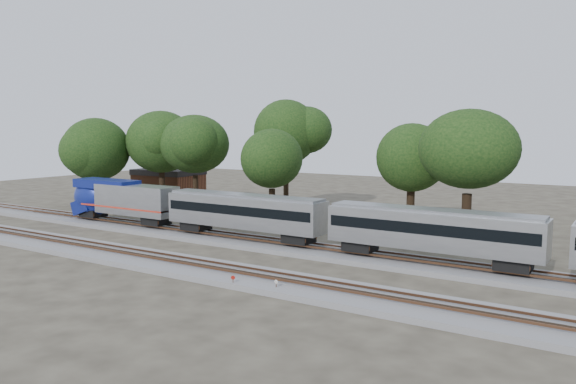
# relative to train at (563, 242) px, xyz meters

# --- Properties ---
(ground) EXTENTS (160.00, 160.00, 0.00)m
(ground) POSITION_rel_train_xyz_m (-25.42, -6.00, -3.04)
(ground) COLOR #383328
(ground) RESTS_ON ground
(track_far) EXTENTS (160.00, 5.00, 0.73)m
(track_far) POSITION_rel_train_xyz_m (-25.42, -0.00, -2.83)
(track_far) COLOR slate
(track_far) RESTS_ON ground
(track_near) EXTENTS (160.00, 5.00, 0.73)m
(track_near) POSITION_rel_train_xyz_m (-25.42, -10.00, -2.83)
(track_near) COLOR slate
(track_near) RESTS_ON ground
(train) EXTENTS (102.18, 2.91, 4.29)m
(train) POSITION_rel_train_xyz_m (0.00, 0.00, 0.00)
(train) COLOR silver
(train) RESTS_ON ground
(switch_stand_red) EXTENTS (0.27, 0.12, 0.87)m
(switch_stand_red) POSITION_rel_train_xyz_m (-18.33, -12.20, -2.48)
(switch_stand_red) COLOR #512D19
(switch_stand_red) RESTS_ON ground
(switch_stand_white) EXTENTS (0.28, 0.08, 0.88)m
(switch_stand_white) POSITION_rel_train_xyz_m (-15.33, -11.55, -2.48)
(switch_stand_white) COLOR #512D19
(switch_stand_white) RESTS_ON ground
(switch_lever) EXTENTS (0.57, 0.44, 0.30)m
(switch_lever) POSITION_rel_train_xyz_m (-20.80, -11.67, -2.89)
(switch_lever) COLOR #512D19
(switch_lever) RESTS_ON ground
(brick_building) EXTENTS (9.65, 7.00, 4.51)m
(brick_building) POSITION_rel_train_xyz_m (-55.84, 20.36, -0.77)
(brick_building) COLOR brown
(brick_building) RESTS_ON ground
(tree_0) EXTENTS (7.94, 7.94, 11.20)m
(tree_0) POSITION_rel_train_xyz_m (-57.02, 8.29, 4.76)
(tree_0) COLOR black
(tree_0) RESTS_ON ground
(tree_1) EXTENTS (8.94, 8.94, 12.60)m
(tree_1) POSITION_rel_train_xyz_m (-49.96, 13.12, 5.74)
(tree_1) COLOR black
(tree_1) RESTS_ON ground
(tree_2) EXTENTS (8.73, 8.73, 12.31)m
(tree_2) POSITION_rel_train_xyz_m (-43.99, 13.06, 5.54)
(tree_2) COLOR black
(tree_2) RESTS_ON ground
(tree_3) EXTENTS (10.27, 10.27, 14.48)m
(tree_3) POSITION_rel_train_xyz_m (-33.95, 18.86, 7.05)
(tree_3) COLOR black
(tree_3) RESTS_ON ground
(tree_4) EXTENTS (7.39, 7.39, 10.42)m
(tree_4) POSITION_rel_train_xyz_m (-30.34, 10.30, 4.21)
(tree_4) COLOR black
(tree_4) RESTS_ON ground
(tree_5) EXTENTS (7.65, 7.65, 10.79)m
(tree_5) POSITION_rel_train_xyz_m (-16.34, 15.80, 4.47)
(tree_5) COLOR black
(tree_5) RESTS_ON ground
(tree_6) EXTENTS (8.88, 8.88, 12.52)m
(tree_6) POSITION_rel_train_xyz_m (-9.03, 10.14, 5.68)
(tree_6) COLOR black
(tree_6) RESTS_ON ground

